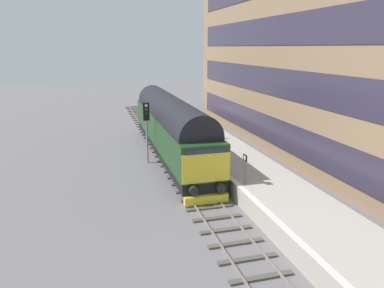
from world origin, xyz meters
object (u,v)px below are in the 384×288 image
(diesel_locomotive, at_px, (171,125))
(signal_post_near, at_px, (147,124))
(platform_number_sign, at_px, (245,164))
(waiting_passenger, at_px, (210,127))

(diesel_locomotive, relative_size, signal_post_near, 4.14)
(platform_number_sign, height_order, waiting_passenger, waiting_passenger)
(diesel_locomotive, height_order, signal_post_near, diesel_locomotive)
(waiting_passenger, bearing_deg, signal_post_near, 79.91)
(platform_number_sign, bearing_deg, waiting_passenger, 82.64)
(diesel_locomotive, xyz_separation_m, waiting_passenger, (3.41, 0.74, -0.49))
(platform_number_sign, xyz_separation_m, waiting_passenger, (1.28, 9.88, -0.12))
(diesel_locomotive, distance_m, platform_number_sign, 9.38)
(signal_post_near, bearing_deg, diesel_locomotive, 28.05)
(diesel_locomotive, bearing_deg, waiting_passenger, 12.30)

